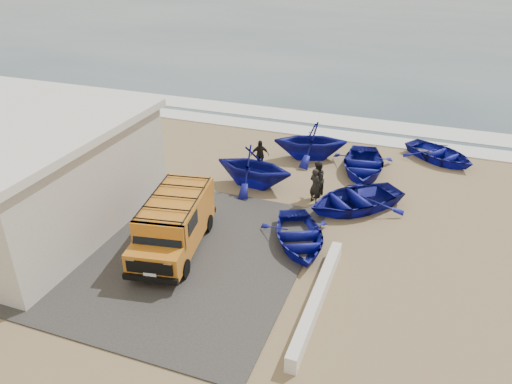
% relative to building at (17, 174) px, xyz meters
% --- Properties ---
extents(ground, '(160.00, 160.00, 0.00)m').
position_rel_building_xyz_m(ground, '(7.50, 2.00, -2.16)').
color(ground, '#917A54').
extents(slab, '(12.00, 10.00, 0.05)m').
position_rel_building_xyz_m(slab, '(5.50, -0.00, -2.14)').
color(slab, '#3E3B39').
rests_on(slab, ground).
extents(ocean, '(180.00, 88.00, 0.01)m').
position_rel_building_xyz_m(ocean, '(7.50, 58.00, -2.16)').
color(ocean, '#385166').
rests_on(ocean, ground).
extents(surf_line, '(180.00, 1.60, 0.06)m').
position_rel_building_xyz_m(surf_line, '(7.50, 14.00, -2.13)').
color(surf_line, white).
rests_on(surf_line, ground).
extents(surf_wash, '(180.00, 2.20, 0.04)m').
position_rel_building_xyz_m(surf_wash, '(7.50, 16.50, -2.14)').
color(surf_wash, white).
rests_on(surf_wash, ground).
extents(building, '(8.40, 9.40, 4.30)m').
position_rel_building_xyz_m(building, '(0.00, 0.00, 0.00)').
color(building, silver).
rests_on(building, ground).
extents(parapet, '(0.35, 6.00, 0.55)m').
position_rel_building_xyz_m(parapet, '(12.50, -1.00, -1.89)').
color(parapet, silver).
rests_on(parapet, ground).
extents(van, '(2.69, 5.12, 2.09)m').
position_rel_building_xyz_m(van, '(6.69, 0.38, -1.04)').
color(van, orange).
rests_on(van, ground).
extents(boat_near_left, '(4.06, 4.57, 0.78)m').
position_rel_building_xyz_m(boat_near_left, '(11.02, 2.13, -1.77)').
color(boat_near_left, '#121794').
rests_on(boat_near_left, ground).
extents(boat_near_right, '(5.30, 5.27, 0.90)m').
position_rel_building_xyz_m(boat_near_right, '(12.47, 5.70, -1.71)').
color(boat_near_right, '#121794').
rests_on(boat_near_right, ground).
extents(boat_mid_left, '(4.05, 3.60, 1.97)m').
position_rel_building_xyz_m(boat_mid_left, '(7.63, 6.26, -1.18)').
color(boat_mid_left, '#121794').
rests_on(boat_mid_left, ground).
extents(boat_mid_right, '(3.63, 4.66, 0.88)m').
position_rel_building_xyz_m(boat_mid_right, '(12.20, 9.48, -1.72)').
color(boat_mid_right, '#121794').
rests_on(boat_mid_right, ground).
extents(boat_far_left, '(4.55, 4.20, 1.99)m').
position_rel_building_xyz_m(boat_far_left, '(9.31, 10.27, -1.17)').
color(boat_far_left, '#121794').
rests_on(boat_far_left, ground).
extents(boat_far_right, '(4.68, 4.41, 0.79)m').
position_rel_building_xyz_m(boat_far_right, '(15.73, 12.25, -1.77)').
color(boat_far_right, '#121794').
rests_on(boat_far_right, ground).
extents(fisherman_front, '(0.70, 0.63, 1.62)m').
position_rel_building_xyz_m(fisherman_front, '(10.71, 5.67, -1.36)').
color(fisherman_front, black).
rests_on(fisherman_front, ground).
extents(fisherman_middle, '(0.77, 0.92, 1.69)m').
position_rel_building_xyz_m(fisherman_middle, '(10.68, 6.21, -1.32)').
color(fisherman_middle, black).
rests_on(fisherman_middle, ground).
extents(fisherman_back, '(0.99, 0.78, 1.57)m').
position_rel_building_xyz_m(fisherman_back, '(7.31, 8.01, -1.38)').
color(fisherman_back, black).
rests_on(fisherman_back, ground).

